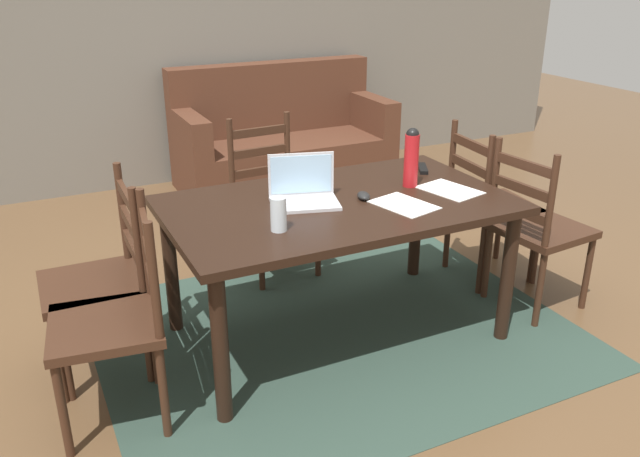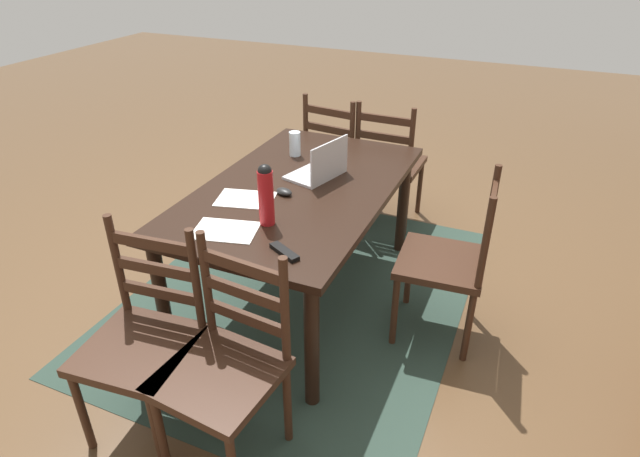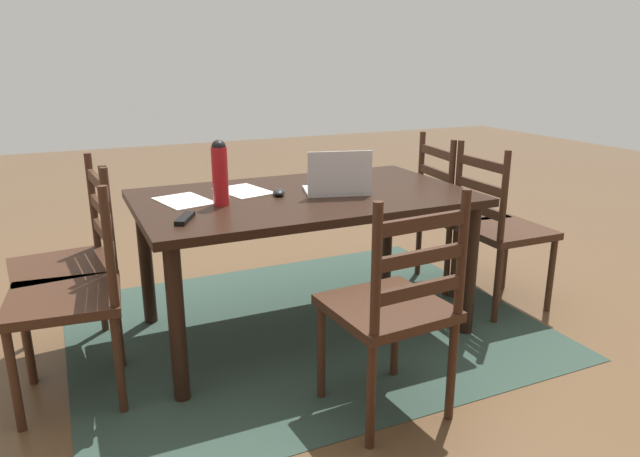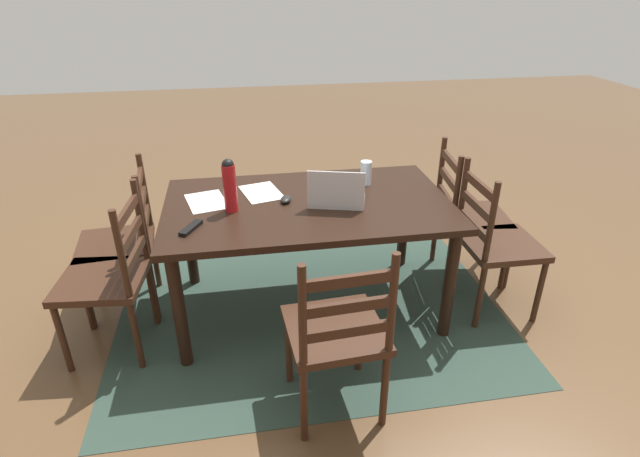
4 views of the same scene
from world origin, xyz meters
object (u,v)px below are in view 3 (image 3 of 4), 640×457
dining_table (304,210)px  computer_mouse (279,192)px  chair_far_head (392,309)px  chair_right_near (70,264)px  chair_left_near (456,213)px  chair_left_far (499,229)px  drinking_glass (354,166)px  tv_remote (185,218)px  laptop (338,183)px  chair_right_far (74,295)px  water_bottle (220,172)px

dining_table → computer_mouse: 0.16m
computer_mouse → chair_far_head: bearing=116.1°
chair_right_near → chair_left_near: same height
chair_left_far → chair_left_near: (-0.00, -0.40, 0.00)m
drinking_glass → computer_mouse: bearing=19.7°
chair_left_far → tv_remote: bearing=1.4°
chair_left_near → drinking_glass: size_ratio=6.30×
laptop → computer_mouse: size_ratio=3.68×
dining_table → chair_far_head: chair_far_head is taller
chair_right_far → drinking_glass: 1.61m
chair_right_near → chair_left_near: bearing=-180.0°
water_bottle → computer_mouse: 0.35m
laptop → tv_remote: size_ratio=2.16×
dining_table → water_bottle: water_bottle is taller
chair_far_head → chair_right_far: same height
chair_right_near → laptop: bearing=168.1°
chair_right_near → tv_remote: 0.70m
chair_left_far → chair_right_near: 2.27m
tv_remote → chair_left_near: bearing=42.0°
chair_right_near → laptop: laptop is taller
chair_left_near → chair_far_head: bearing=43.7°
chair_right_far → tv_remote: size_ratio=5.59×
dining_table → chair_far_head: bearing=90.2°
chair_left_near → laptop: (0.96, 0.27, 0.33)m
laptop → chair_left_near: bearing=-164.3°
chair_right_far → tv_remote: chair_right_far is taller
dining_table → tv_remote: size_ratio=9.74×
chair_left_far → drinking_glass: chair_left_far is taller
chair_left_far → chair_far_head: 1.30m
computer_mouse → tv_remote: 0.59m
chair_left_far → chair_right_far: 2.23m
dining_table → chair_left_near: chair_left_near is taller
chair_right_far → tv_remote: (-0.46, 0.04, 0.28)m
water_bottle → chair_left_far: bearing=174.4°
chair_right_far → drinking_glass: bearing=-164.8°
chair_left_far → chair_right_near: bearing=-10.1°
dining_table → laptop: 0.22m
chair_left_far → chair_left_near: size_ratio=1.00×
chair_left_near → water_bottle: bearing=8.9°
drinking_glass → chair_right_far: bearing=15.2°
dining_table → drinking_glass: (-0.40, -0.21, 0.16)m
chair_far_head → drinking_glass: size_ratio=6.30×
water_bottle → tv_remote: bearing=43.0°
chair_right_far → chair_left_far: bearing=-179.9°
chair_left_far → drinking_glass: bearing=-29.6°
computer_mouse → tv_remote: bearing=44.6°
chair_right_near → chair_left_near: 2.23m
laptop → computer_mouse: 0.30m
tv_remote → chair_right_far: bearing=-156.9°
chair_right_far → laptop: bearing=-174.1°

